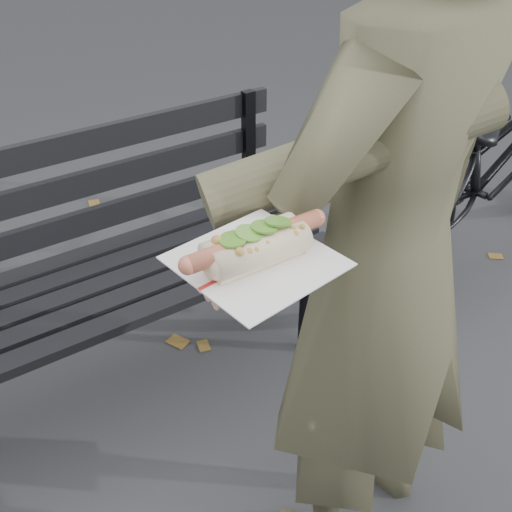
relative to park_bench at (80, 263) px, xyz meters
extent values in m
cylinder|color=black|center=(0.68, -0.24, -0.30)|extent=(0.04, 0.04, 0.45)
cylinder|color=black|center=(0.68, 0.10, -0.30)|extent=(0.04, 0.04, 0.45)
cube|color=black|center=(0.01, -0.25, -0.06)|extent=(1.50, 0.07, 0.03)
cube|color=black|center=(0.01, -0.16, -0.06)|extent=(1.50, 0.07, 0.03)
cube|color=black|center=(0.01, -0.07, -0.06)|extent=(1.50, 0.07, 0.03)
cube|color=black|center=(0.01, 0.02, -0.06)|extent=(1.50, 0.07, 0.03)
cube|color=black|center=(0.01, 0.11, -0.06)|extent=(1.50, 0.07, 0.03)
cube|color=black|center=(0.68, 0.12, 0.15)|extent=(0.04, 0.03, 0.42)
cube|color=black|center=(0.01, 0.14, 0.05)|extent=(1.50, 0.02, 0.08)
cube|color=black|center=(0.01, 0.14, 0.18)|extent=(1.50, 0.02, 0.08)
cube|color=black|center=(0.01, 0.14, 0.31)|extent=(1.50, 0.02, 0.08)
imported|color=black|center=(1.74, -0.16, -0.04)|extent=(1.91, 0.90, 0.97)
imported|color=brown|center=(0.38, -0.84, 0.34)|extent=(0.69, 0.51, 1.73)
cylinder|color=brown|center=(0.25, -0.86, 0.64)|extent=(0.51, 0.23, 0.19)
cylinder|color=#D8A384|center=(0.03, -0.96, 0.57)|extent=(0.09, 0.08, 0.07)
ellipsoid|color=#D8A384|center=(-0.01, -0.97, 0.57)|extent=(0.10, 0.12, 0.03)
cylinder|color=#D8A384|center=(-0.06, -1.00, 0.57)|extent=(0.05, 0.02, 0.02)
cylinder|color=#D8A384|center=(-0.06, -0.98, 0.57)|extent=(0.05, 0.02, 0.02)
cylinder|color=#D8A384|center=(-0.06, -0.96, 0.57)|extent=(0.05, 0.02, 0.02)
cylinder|color=#D8A384|center=(-0.06, -0.94, 0.57)|extent=(0.05, 0.02, 0.02)
cylinder|color=#D8A384|center=(0.00, -1.02, 0.57)|extent=(0.04, 0.05, 0.02)
cube|color=white|center=(-0.01, -0.97, 0.59)|extent=(0.21, 0.21, 0.00)
cube|color=#B21E1E|center=(-0.01, -0.97, 0.59)|extent=(0.19, 0.03, 0.00)
cylinder|color=#CD694E|center=(-0.01, -0.97, 0.62)|extent=(0.20, 0.02, 0.02)
sphere|color=#CD694E|center=(-0.11, -0.97, 0.62)|extent=(0.03, 0.02, 0.02)
sphere|color=#CD694E|center=(0.09, -0.97, 0.62)|extent=(0.03, 0.02, 0.02)
sphere|color=#9E6B2D|center=(-0.03, -0.95, 0.63)|extent=(0.01, 0.01, 0.01)
sphere|color=#9E6B2D|center=(0.04, -0.98, 0.63)|extent=(0.01, 0.01, 0.01)
sphere|color=#9E6B2D|center=(0.05, -0.99, 0.63)|extent=(0.01, 0.01, 0.01)
sphere|color=#9E6B2D|center=(0.04, -0.96, 0.62)|extent=(0.01, 0.01, 0.01)
sphere|color=#9E6B2D|center=(-0.06, -0.97, 0.63)|extent=(0.01, 0.01, 0.01)
sphere|color=#9E6B2D|center=(-0.02, -0.95, 0.62)|extent=(0.01, 0.01, 0.01)
sphere|color=#9E6B2D|center=(-0.03, -0.99, 0.62)|extent=(0.01, 0.01, 0.01)
sphere|color=#9E6B2D|center=(-0.05, -0.95, 0.62)|extent=(0.01, 0.01, 0.01)
sphere|color=#9E6B2D|center=(-0.05, -0.95, 0.62)|extent=(0.01, 0.01, 0.01)
sphere|color=#9E6B2D|center=(-0.02, -0.99, 0.62)|extent=(0.01, 0.01, 0.01)
sphere|color=#9E6B2D|center=(-0.04, -0.95, 0.63)|extent=(0.01, 0.01, 0.01)
sphere|color=#9E6B2D|center=(-0.04, -0.97, 0.63)|extent=(0.01, 0.01, 0.01)
sphere|color=#9E6B2D|center=(0.00, -0.99, 0.62)|extent=(0.01, 0.01, 0.01)
sphere|color=#9E6B2D|center=(-0.05, -0.99, 0.63)|extent=(0.01, 0.01, 0.01)
sphere|color=#9E6B2D|center=(-0.01, -0.96, 0.63)|extent=(0.01, 0.01, 0.01)
sphere|color=#9E6B2D|center=(0.04, -0.94, 0.62)|extent=(0.01, 0.01, 0.01)
sphere|color=#9E6B2D|center=(0.01, -0.95, 0.63)|extent=(0.01, 0.01, 0.01)
sphere|color=#9E6B2D|center=(0.02, -0.97, 0.63)|extent=(0.01, 0.01, 0.01)
sphere|color=#9E6B2D|center=(0.04, -0.99, 0.62)|extent=(0.01, 0.01, 0.01)
sphere|color=#9E6B2D|center=(-0.05, -0.96, 0.62)|extent=(0.01, 0.01, 0.01)
sphere|color=#9E6B2D|center=(0.02, -0.98, 0.62)|extent=(0.01, 0.01, 0.01)
sphere|color=#9E6B2D|center=(0.04, -0.96, 0.63)|extent=(0.01, 0.01, 0.01)
sphere|color=#9E6B2D|center=(-0.06, -0.95, 0.63)|extent=(0.01, 0.01, 0.01)
sphere|color=#9E6B2D|center=(0.01, -0.96, 0.62)|extent=(0.01, 0.01, 0.01)
cylinder|color=#529227|center=(-0.04, -0.97, 0.63)|extent=(0.04, 0.04, 0.00)
cylinder|color=#529227|center=(-0.02, -0.97, 0.63)|extent=(0.04, 0.04, 0.01)
cylinder|color=#529227|center=(0.01, -0.96, 0.63)|extent=(0.04, 0.04, 0.01)
cylinder|color=#529227|center=(0.03, -0.96, 0.63)|extent=(0.04, 0.04, 0.01)
cube|color=brown|center=(1.10, 0.19, -0.52)|extent=(0.07, 0.08, 0.00)
cube|color=brown|center=(1.31, 0.82, -0.52)|extent=(0.08, 0.07, 0.00)
cube|color=brown|center=(1.78, -0.25, -0.52)|extent=(0.08, 0.07, 0.00)
cube|color=brown|center=(0.43, 1.22, -0.52)|extent=(0.07, 0.09, 0.00)
cube|color=brown|center=(0.59, -0.03, -0.52)|extent=(0.05, 0.04, 0.00)
cube|color=brown|center=(0.38, -0.03, -0.52)|extent=(0.06, 0.07, 0.00)
cube|color=brown|center=(0.31, 0.05, -0.52)|extent=(0.08, 0.09, 0.00)
camera|label=1|loc=(-0.36, -1.50, 1.05)|focal=42.00mm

